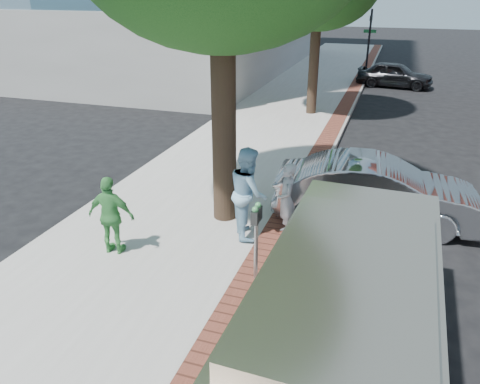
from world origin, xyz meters
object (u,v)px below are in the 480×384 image
at_px(van, 348,308).
at_px(parking_meter, 256,227).
at_px(bg_car, 395,75).
at_px(person_officer, 248,192).
at_px(person_gray, 287,200).
at_px(person_green, 111,216).
at_px(sedan_silver, 377,192).

bearing_deg(van, parking_meter, 139.05).
bearing_deg(bg_car, van, -172.82).
relative_size(person_officer, van, 0.35).
bearing_deg(parking_meter, person_gray, 85.94).
bearing_deg(bg_car, parking_meter, -177.90).
relative_size(person_officer, person_green, 1.21).
distance_m(person_green, bg_car, 20.26).
bearing_deg(person_officer, person_green, 97.37).
distance_m(person_gray, person_green, 3.50).
xyz_separation_m(person_officer, person_green, (-2.28, -1.53, -0.17)).
relative_size(parking_meter, person_green, 0.93).
bearing_deg(parking_meter, van, -42.62).
height_order(person_gray, bg_car, person_gray).
relative_size(person_gray, person_green, 1.00).
relative_size(person_green, van, 0.29).
bearing_deg(sedan_silver, person_officer, 120.07).
relative_size(parking_meter, person_gray, 0.93).
height_order(sedan_silver, van, van).
bearing_deg(person_gray, van, 4.30).
xyz_separation_m(person_green, sedan_silver, (4.76, 3.25, -0.20)).
height_order(person_green, sedan_silver, person_green).
height_order(parking_meter, person_green, person_green).
xyz_separation_m(sedan_silver, bg_car, (-0.05, 16.45, -0.09)).
distance_m(bg_car, van, 21.33).
xyz_separation_m(person_gray, person_green, (-3.03, -1.75, 0.00)).
distance_m(person_green, van, 4.93).
bearing_deg(parking_meter, sedan_silver, 60.41).
bearing_deg(person_officer, parking_meter, 175.69).
xyz_separation_m(parking_meter, bg_car, (1.81, 19.72, -0.54)).
bearing_deg(bg_car, person_gray, -178.01).
xyz_separation_m(person_officer, bg_car, (2.44, 18.18, -0.45)).
relative_size(sedan_silver, bg_car, 1.17).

